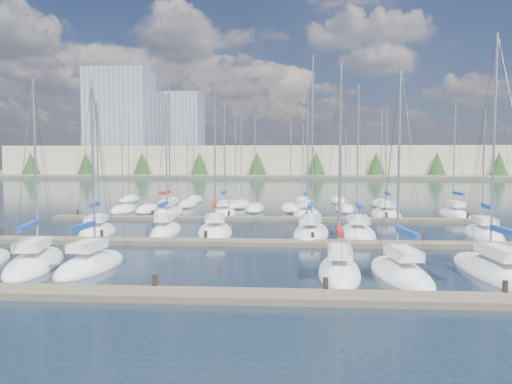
# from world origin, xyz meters

# --- Properties ---
(ground) EXTENTS (400.00, 400.00, 0.00)m
(ground) POSITION_xyz_m (0.00, 60.00, 0.00)
(ground) COLOR #1B2836
(ground) RESTS_ON ground
(dock_near) EXTENTS (44.00, 1.93, 1.10)m
(dock_near) POSITION_xyz_m (0.00, 2.01, 0.15)
(dock_near) COLOR #6B5E4C
(dock_near) RESTS_ON ground
(dock_mid) EXTENTS (44.00, 1.93, 1.10)m
(dock_mid) POSITION_xyz_m (0.00, 16.01, 0.15)
(dock_mid) COLOR #6B5E4C
(dock_mid) RESTS_ON ground
(dock_far) EXTENTS (44.00, 1.93, 1.10)m
(dock_far) POSITION_xyz_m (0.00, 30.01, 0.15)
(dock_far) COLOR #6B5E4C
(dock_far) RESTS_ON ground
(sailboat_r) EXTENTS (2.31, 7.86, 12.98)m
(sailboat_r) POSITION_xyz_m (20.13, 35.37, 0.19)
(sailboat_r) COLOR white
(sailboat_r) RESTS_ON ground
(sailboat_p) EXTENTS (3.61, 8.79, 14.43)m
(sailboat_p) POSITION_xyz_m (4.10, 34.54, 0.18)
(sailboat_p) COLOR white
(sailboat_p) RESTS_ON ground
(sailboat_m) EXTENTS (3.21, 8.07, 11.15)m
(sailboat_m) POSITION_xyz_m (17.85, 21.06, 0.18)
(sailboat_m) COLOR white
(sailboat_m) RESTS_ON ground
(sailboat_q) EXTENTS (3.66, 8.97, 12.66)m
(sailboat_q) POSITION_xyz_m (12.72, 34.96, 0.17)
(sailboat_q) COLOR white
(sailboat_q) RESTS_ON ground
(sailboat_k) EXTENTS (3.83, 10.62, 15.45)m
(sailboat_k) POSITION_xyz_m (4.05, 21.04, 0.18)
(sailboat_k) COLOR white
(sailboat_k) RESTS_ON ground
(sailboat_n) EXTENTS (3.06, 8.42, 14.86)m
(sailboat_n) POSITION_xyz_m (-11.25, 34.49, 0.20)
(sailboat_n) COLOR white
(sailboat_n) RESTS_ON ground
(sailboat_c) EXTENTS (3.12, 6.96, 11.59)m
(sailboat_c) POSITION_xyz_m (-9.12, 7.77, 0.18)
(sailboat_c) COLOR white
(sailboat_c) RESTS_ON ground
(sailboat_f) EXTENTS (3.38, 9.95, 13.81)m
(sailboat_f) POSITION_xyz_m (13.50, 7.56, 0.18)
(sailboat_f) COLOR white
(sailboat_f) RESTS_ON ground
(sailboat_d) EXTENTS (2.70, 7.41, 12.16)m
(sailboat_d) POSITION_xyz_m (5.02, 7.09, 0.19)
(sailboat_d) COLOR white
(sailboat_d) RESTS_ON ground
(sailboat_b) EXTENTS (4.43, 8.83, 11.74)m
(sailboat_b) POSITION_xyz_m (-12.59, 8.05, 0.17)
(sailboat_b) COLOR white
(sailboat_b) RESTS_ON ground
(sailboat_j) EXTENTS (3.92, 8.52, 13.78)m
(sailboat_j) POSITION_xyz_m (-3.96, 21.35, 0.18)
(sailboat_j) COLOR white
(sailboat_j) RESTS_ON ground
(sailboat_o) EXTENTS (2.68, 6.98, 13.16)m
(sailboat_o) POSITION_xyz_m (-4.98, 34.58, 0.19)
(sailboat_o) COLOR white
(sailboat_o) RESTS_ON ground
(sailboat_h) EXTENTS (3.53, 7.16, 11.80)m
(sailboat_h) POSITION_xyz_m (-13.67, 20.28, 0.18)
(sailboat_h) COLOR white
(sailboat_h) RESTS_ON ground
(sailboat_i) EXTENTS (2.34, 7.44, 12.30)m
(sailboat_i) POSITION_xyz_m (-8.10, 21.07, 0.20)
(sailboat_i) COLOR white
(sailboat_i) RESTS_ON ground
(sailboat_l) EXTENTS (3.08, 8.68, 13.00)m
(sailboat_l) POSITION_xyz_m (7.84, 21.09, 0.18)
(sailboat_l) COLOR white
(sailboat_l) RESTS_ON ground
(sailboat_e) EXTENTS (3.29, 7.74, 12.13)m
(sailboat_e) POSITION_xyz_m (8.24, 6.83, 0.19)
(sailboat_e) COLOR white
(sailboat_e) RESTS_ON ground
(distant_boats) EXTENTS (36.93, 20.75, 13.30)m
(distant_boats) POSITION_xyz_m (-4.34, 43.76, 0.29)
(distant_boats) COLOR #9EA0A5
(distant_boats) RESTS_ON ground
(shoreline) EXTENTS (400.00, 60.00, 38.00)m
(shoreline) POSITION_xyz_m (-13.29, 149.77, 7.44)
(shoreline) COLOR #666B51
(shoreline) RESTS_ON ground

